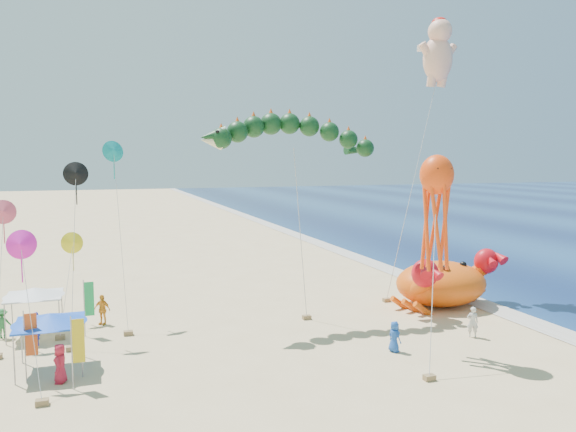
# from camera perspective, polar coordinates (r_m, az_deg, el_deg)

# --- Properties ---
(ground) EXTENTS (320.00, 320.00, 0.00)m
(ground) POSITION_cam_1_polar(r_m,az_deg,el_deg) (32.69, 4.56, -11.63)
(ground) COLOR #D1B784
(ground) RESTS_ON ground
(foam_strip) EXTENTS (320.00, 320.00, 0.00)m
(foam_strip) POSITION_cam_1_polar(r_m,az_deg,el_deg) (38.93, 21.17, -9.14)
(foam_strip) COLOR silver
(foam_strip) RESTS_ON ground
(crab_inflatable) EXTENTS (8.40, 6.86, 3.68)m
(crab_inflatable) POSITION_cam_1_polar(r_m,az_deg,el_deg) (39.08, 15.39, -6.46)
(crab_inflatable) COLOR #E9530C
(crab_inflatable) RESTS_ON ground
(dragon_kite) EXTENTS (11.21, 3.18, 12.17)m
(dragon_kite) POSITION_cam_1_polar(r_m,az_deg,el_deg) (34.00, 0.32, 7.76)
(dragon_kite) COLOR black
(dragon_kite) RESTS_ON ground
(cherub_kite) EXTENTS (6.38, 3.22, 19.89)m
(cherub_kite) POSITION_cam_1_polar(r_m,az_deg,el_deg) (43.48, 15.02, 15.90)
(cherub_kite) COLOR #FFB69B
(cherub_kite) RESTS_ON ground
(octopus_kite) EXTENTS (3.28, 4.01, 10.01)m
(octopus_kite) POSITION_cam_1_polar(r_m,az_deg,el_deg) (28.67, 14.81, 1.18)
(octopus_kite) COLOR #FF450D
(octopus_kite) RESTS_ON ground
(canopy_blue) EXTENTS (3.31, 3.31, 2.71)m
(canopy_blue) POSITION_cam_1_polar(r_m,az_deg,el_deg) (28.54, -23.07, -9.58)
(canopy_blue) COLOR gray
(canopy_blue) RESTS_ON ground
(canopy_white) EXTENTS (3.19, 3.19, 2.71)m
(canopy_white) POSITION_cam_1_polar(r_m,az_deg,el_deg) (34.36, -24.40, -7.07)
(canopy_white) COLOR gray
(canopy_white) RESTS_ON ground
(feather_flags) EXTENTS (7.25, 7.50, 3.20)m
(feather_flags) POSITION_cam_1_polar(r_m,az_deg,el_deg) (29.89, -24.27, -9.80)
(feather_flags) COLOR gray
(feather_flags) RESTS_ON ground
(beachgoers) EXTENTS (25.58, 10.80, 1.80)m
(beachgoers) POSITION_cam_1_polar(r_m,az_deg,el_deg) (31.04, -17.27, -11.18)
(beachgoers) COLOR gold
(beachgoers) RESTS_ON ground
(small_kites) EXTENTS (7.17, 12.40, 10.94)m
(small_kites) POSITION_cam_1_polar(r_m,az_deg,el_deg) (32.46, -21.99, -0.11)
(small_kites) COLOR black
(small_kites) RESTS_ON ground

